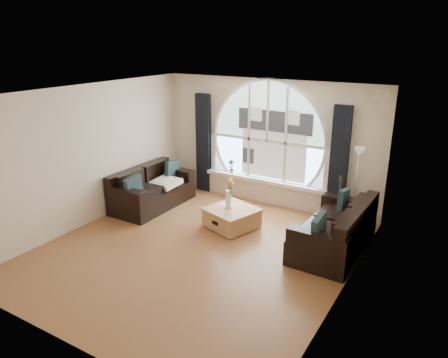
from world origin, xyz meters
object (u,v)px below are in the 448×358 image
vase_flowers (229,188)px  guitar (340,200)px  sofa_left (153,189)px  potted_plant (231,166)px  floor_lamp (356,189)px  coffee_chest (232,217)px  sofa_right (334,228)px

vase_flowers → guitar: size_ratio=0.66×
sofa_left → potted_plant: size_ratio=5.99×
vase_flowers → floor_lamp: bearing=28.5°
guitar → floor_lamp: bearing=-17.9°
vase_flowers → floor_lamp: (2.11, 1.14, 0.03)m
vase_flowers → potted_plant: (-0.80, 1.49, -0.07)m
coffee_chest → vase_flowers: (-0.09, 0.03, 0.56)m
coffee_chest → vase_flowers: 0.57m
guitar → potted_plant: guitar is taller
sofa_left → guitar: 3.93m
coffee_chest → sofa_right: bearing=20.8°
sofa_left → potted_plant: bearing=52.4°
vase_flowers → sofa_right: bearing=2.2°
sofa_left → vase_flowers: (1.93, -0.04, 0.37)m
sofa_right → coffee_chest: bearing=-175.0°
coffee_chest → floor_lamp: size_ratio=0.54×
sofa_left → potted_plant: potted_plant is taller
coffee_chest → vase_flowers: vase_flowers is taller
floor_lamp → guitar: (-0.26, -0.03, -0.27)m
sofa_right → guitar: (-0.20, 1.03, 0.13)m
sofa_right → guitar: guitar is taller
sofa_left → vase_flowers: 1.96m
sofa_left → coffee_chest: sofa_left is taller
sofa_right → potted_plant: bearing=155.5°
sofa_right → floor_lamp: 1.14m
coffee_chest → potted_plant: potted_plant is taller
vase_flowers → potted_plant: size_ratio=2.23×
potted_plant → sofa_right: bearing=-26.3°
potted_plant → coffee_chest: bearing=-59.5°
floor_lamp → potted_plant: floor_lamp is taller
coffee_chest → floor_lamp: 2.40m
vase_flowers → guitar: 2.17m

